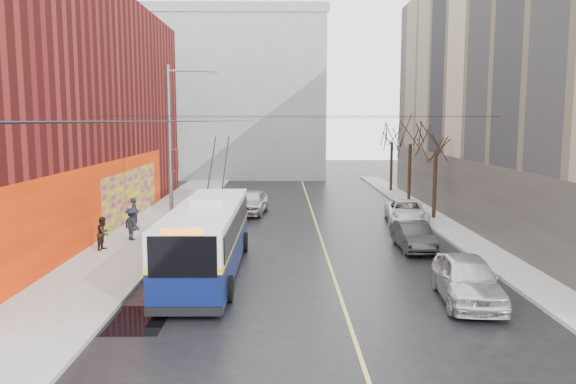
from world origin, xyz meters
name	(u,v)px	position (x,y,z in m)	size (l,w,h in m)	color
ground	(299,301)	(0.00, 0.00, 0.00)	(140.00, 140.00, 0.00)	black
sidewalk_left	(149,232)	(-8.00, 12.00, 0.07)	(4.00, 60.00, 0.15)	gray
sidewalk_right	(453,231)	(9.00, 12.00, 0.07)	(2.00, 60.00, 0.15)	gray
lane_line	(317,226)	(1.50, 14.00, 0.00)	(0.12, 50.00, 0.01)	#BFB74C
building_left	(14,107)	(-15.99, 13.99, 6.99)	(12.11, 36.00, 14.00)	#5D1412
building_far	(233,95)	(-6.00, 44.99, 9.02)	(20.50, 12.10, 18.00)	gray
streetlight_pole	(173,148)	(-6.14, 10.00, 4.85)	(2.65, 0.60, 9.00)	slate
catenary_wires	(249,120)	(-2.54, 14.77, 6.25)	(18.00, 60.00, 0.22)	black
tree_near	(436,141)	(9.00, 16.00, 4.98)	(3.20, 3.20, 6.40)	black
tree_mid	(411,134)	(9.00, 23.00, 5.25)	(3.20, 3.20, 6.68)	black
tree_far	(392,133)	(9.00, 30.00, 5.14)	(3.20, 3.20, 6.57)	black
puddle	(135,320)	(-5.17, -1.79, 0.00)	(1.95, 2.70, 0.01)	black
pigeons_flying	(247,92)	(-2.29, 9.24, 7.63)	(5.96, 1.98, 1.62)	slate
trolleybus	(208,237)	(-3.60, 3.72, 1.51)	(2.76, 11.53, 5.44)	#081242
parked_car_a	(467,279)	(5.80, -0.11, 0.81)	(1.92, 4.76, 1.62)	#BCBCC1
parked_car_b	(413,236)	(5.80, 7.82, 0.67)	(1.42, 4.06, 1.34)	#262729
parked_car_c	(406,212)	(7.00, 14.87, 0.70)	(2.32, 5.04, 1.40)	silver
following_car	(251,202)	(-2.64, 18.45, 0.81)	(1.90, 4.73, 1.61)	#B7B6BB
pedestrian_a	(135,214)	(-8.76, 12.08, 1.06)	(0.67, 0.44, 1.83)	black
pedestrian_b	(103,233)	(-9.00, 7.31, 0.94)	(0.76, 0.60, 1.57)	black
pedestrian_c	(132,224)	(-8.24, 9.49, 0.97)	(1.06, 0.61, 1.64)	black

